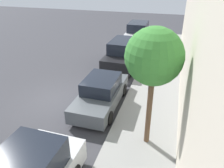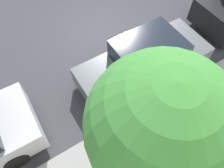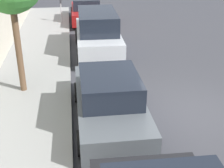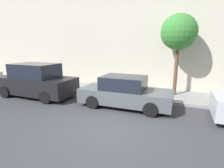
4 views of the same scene
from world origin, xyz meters
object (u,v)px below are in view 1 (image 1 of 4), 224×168
parked_sedan_third (101,93)px  parked_suv_fourth (123,54)px  fire_hydrant (159,31)px  parked_suv_fifth (138,33)px  parking_meter_far (157,33)px  street_tree (154,57)px

parked_sedan_third → parked_suv_fourth: size_ratio=0.93×
parked_suv_fourth → fire_hydrant: size_ratio=7.01×
fire_hydrant → parked_suv_fifth: bearing=-116.6°
parked_sedan_third → parking_meter_far: (1.53, 12.21, 0.26)m
parked_suv_fourth → parking_meter_far: (1.73, 6.71, 0.06)m
parked_suv_fifth → street_tree: (3.00, -14.09, 2.78)m
parked_suv_fifth → street_tree: 14.68m
parked_sedan_third → street_tree: street_tree is taller
parked_sedan_third → street_tree: size_ratio=0.98×
parked_suv_fifth → parking_meter_far: parked_suv_fifth is taller
parked_suv_fifth → parking_meter_far: 1.88m
parked_sedan_third → parked_suv_fourth: parked_suv_fourth is taller
parked_sedan_third → parked_suv_fourth: (-0.19, 5.50, 0.21)m
parked_suv_fourth → street_tree: bearing=-69.6°
fire_hydrant → street_tree: bearing=-85.9°
parking_meter_far → parked_suv_fifth: bearing=-169.2°
street_tree → fire_hydrant: street_tree is taller
parked_sedan_third → parked_suv_fifth: parked_suv_fifth is taller
parked_suv_fourth → fire_hydrant: 9.99m
parked_suv_fourth → parking_meter_far: 6.93m
parked_suv_fourth → parked_suv_fifth: (-0.12, 6.36, 0.00)m
parked_suv_fourth → street_tree: 8.71m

